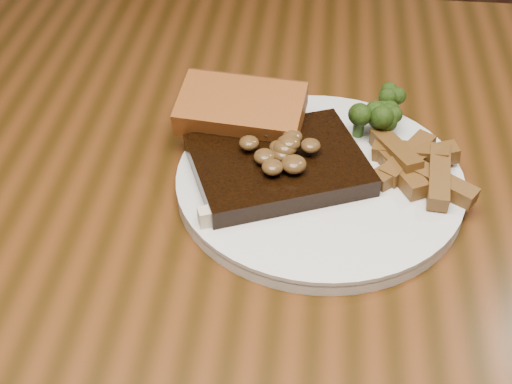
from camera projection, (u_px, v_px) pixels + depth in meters
dining_table at (268, 273)px, 0.73m from camera, size 1.60×0.90×0.75m
chair_far at (253, 80)px, 1.35m from camera, size 0.44×0.44×0.86m
plate at (319, 183)px, 0.68m from camera, size 0.32×0.32×0.01m
steak at (278, 166)px, 0.68m from camera, size 0.19×0.17×0.02m
steak_bone at (273, 207)px, 0.64m from camera, size 0.13×0.06×0.02m
mushroom_pile at (282, 144)px, 0.66m from camera, size 0.06×0.06×0.03m
garlic_bread at (241, 126)px, 0.72m from camera, size 0.13×0.08×0.03m
potato_wedges at (395, 164)px, 0.68m from camera, size 0.09×0.09×0.02m
broccoli_cluster at (381, 116)px, 0.72m from camera, size 0.06×0.06×0.04m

